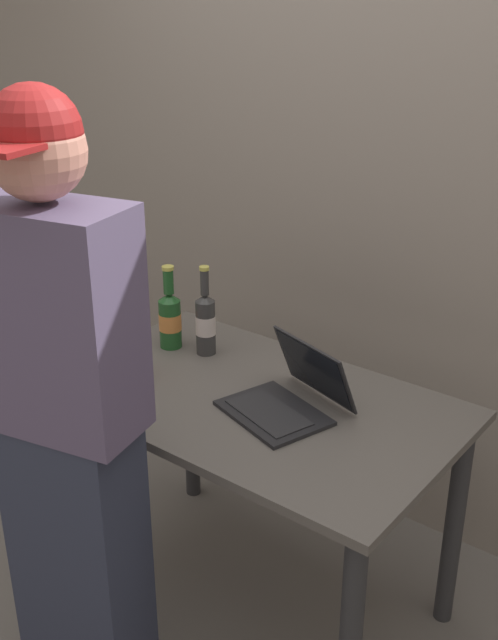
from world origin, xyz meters
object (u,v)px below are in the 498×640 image
Objects in this scene: person_figure at (67,429)px; coffee_mug at (133,363)px; laptop at (289,396)px; beer_bottle_green at (170,317)px; beer_bottle_dark at (206,322)px.

coffee_mug is at bearing 119.17° from person_figure.
laptop is 0.58m from beer_bottle_green.
beer_bottle_green is 0.77m from person_figure.
beer_bottle_dark is 0.18× the size of person_figure.
laptop is at bearing 14.05° from coffee_mug.
person_figure is at bearing -75.64° from beer_bottle_dark.
laptop is 0.22× the size of person_figure.
laptop is 0.53m from coffee_mug.
beer_bottle_green is at bearing -164.65° from beer_bottle_dark.
coffee_mug is (-0.07, -0.27, -0.07)m from beer_bottle_dark.
laptop reaches higher than coffee_mug.
laptop is 3.47× the size of coffee_mug.
beer_bottle_dark is at bearing 104.36° from person_figure.
beer_bottle_green reaches higher than laptop.
coffee_mug is (-0.26, 0.47, -0.09)m from person_figure.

